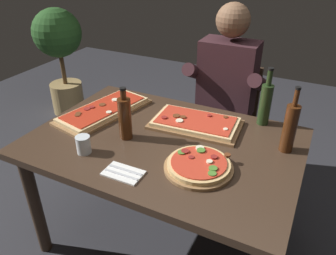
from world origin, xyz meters
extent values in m
plane|color=#2D2D33|center=(0.00, 0.00, 0.00)|extent=(6.40, 6.40, 0.00)
cube|color=#3D2B1E|center=(0.00, 0.00, 0.72)|extent=(1.40, 0.96, 0.04)
cylinder|color=#3D2B1E|center=(-0.62, -0.40, 0.35)|extent=(0.07, 0.07, 0.70)
cylinder|color=#3D2B1E|center=(-0.62, 0.40, 0.35)|extent=(0.07, 0.07, 0.70)
cylinder|color=#3D2B1E|center=(0.62, 0.40, 0.35)|extent=(0.07, 0.07, 0.70)
cube|color=brown|center=(0.09, 0.21, 0.75)|extent=(0.52, 0.33, 0.02)
cube|color=#E5C184|center=(0.09, 0.21, 0.77)|extent=(0.48, 0.29, 0.02)
cube|color=red|center=(0.09, 0.21, 0.78)|extent=(0.44, 0.26, 0.01)
cylinder|color=brown|center=(0.02, 0.20, 0.79)|extent=(0.03, 0.03, 0.01)
cylinder|color=brown|center=(-0.02, 0.20, 0.79)|extent=(0.04, 0.04, 0.01)
cylinder|color=maroon|center=(-0.07, 0.15, 0.79)|extent=(0.03, 0.03, 0.01)
cylinder|color=beige|center=(0.02, 0.16, 0.79)|extent=(0.04, 0.04, 0.01)
cylinder|color=maroon|center=(0.15, 0.29, 0.79)|extent=(0.03, 0.03, 0.01)
cylinder|color=brown|center=(0.24, 0.31, 0.78)|extent=(0.03, 0.03, 0.01)
cylinder|color=beige|center=(0.28, 0.18, 0.78)|extent=(0.03, 0.03, 0.00)
cube|color=olive|center=(-0.47, 0.11, 0.75)|extent=(0.38, 0.63, 0.02)
cube|color=#E5C184|center=(-0.47, 0.11, 0.77)|extent=(0.34, 0.59, 0.02)
cube|color=#B72D19|center=(-0.47, 0.11, 0.78)|extent=(0.30, 0.54, 0.01)
cylinder|color=maroon|center=(-0.53, 0.07, 0.79)|extent=(0.03, 0.03, 0.01)
cylinder|color=beige|center=(-0.39, 0.06, 0.79)|extent=(0.03, 0.03, 0.01)
cylinder|color=brown|center=(-0.49, 0.13, 0.78)|extent=(0.04, 0.04, 0.00)
cylinder|color=brown|center=(-0.54, -0.05, 0.78)|extent=(0.03, 0.03, 0.00)
cylinder|color=beige|center=(-0.46, 0.22, 0.79)|extent=(0.04, 0.04, 0.01)
cylinder|color=brown|center=(-0.55, -0.03, 0.78)|extent=(0.03, 0.03, 0.00)
cylinder|color=maroon|center=(-0.54, 0.04, 0.78)|extent=(0.04, 0.04, 0.00)
cylinder|color=olive|center=(0.26, -0.15, 0.75)|extent=(0.32, 0.32, 0.02)
cylinder|color=#DBB270|center=(0.26, -0.15, 0.77)|extent=(0.29, 0.29, 0.02)
cylinder|color=red|center=(0.26, -0.15, 0.78)|extent=(0.26, 0.26, 0.01)
cylinder|color=maroon|center=(0.22, -0.14, 0.78)|extent=(0.03, 0.03, 0.00)
cylinder|color=maroon|center=(0.31, -0.09, 0.79)|extent=(0.03, 0.03, 0.01)
cylinder|color=maroon|center=(0.17, -0.11, 0.79)|extent=(0.04, 0.04, 0.01)
cylinder|color=brown|center=(0.36, -0.05, 0.79)|extent=(0.03, 0.03, 0.01)
cylinder|color=#4C7F2D|center=(0.34, -0.18, 0.79)|extent=(0.04, 0.04, 0.01)
cylinder|color=#4C7F2D|center=(0.24, -0.07, 0.79)|extent=(0.04, 0.04, 0.01)
cylinder|color=#4C7F2D|center=(0.16, -0.12, 0.79)|extent=(0.04, 0.04, 0.01)
cylinder|color=beige|center=(0.30, -0.14, 0.79)|extent=(0.03, 0.03, 0.01)
cylinder|color=#4C7F2D|center=(0.34, -0.21, 0.78)|extent=(0.04, 0.04, 0.00)
cylinder|color=beige|center=(0.22, -0.05, 0.79)|extent=(0.04, 0.04, 0.01)
cylinder|color=#47230F|center=(0.59, 0.19, 0.86)|extent=(0.07, 0.07, 0.25)
cylinder|color=#47230F|center=(0.59, 0.19, 1.03)|extent=(0.02, 0.02, 0.08)
cylinder|color=black|center=(0.59, 0.19, 1.08)|extent=(0.03, 0.03, 0.01)
cylinder|color=#233819|center=(0.43, 0.42, 0.86)|extent=(0.07, 0.07, 0.24)
cylinder|color=#233819|center=(0.43, 0.42, 1.02)|extent=(0.03, 0.03, 0.09)
cylinder|color=black|center=(0.43, 0.42, 1.07)|extent=(0.03, 0.03, 0.01)
cylinder|color=#47230F|center=(-0.19, -0.07, 0.85)|extent=(0.07, 0.07, 0.22)
cylinder|color=#47230F|center=(-0.19, -0.07, 0.99)|extent=(0.03, 0.03, 0.05)
cylinder|color=black|center=(-0.19, -0.07, 1.02)|extent=(0.03, 0.03, 0.01)
cylinder|color=silver|center=(-0.30, -0.28, 0.79)|extent=(0.07, 0.07, 0.09)
cylinder|color=silver|center=(-0.30, -0.28, 0.75)|extent=(0.06, 0.06, 0.03)
cube|color=white|center=(-0.03, -0.34, 0.74)|extent=(0.18, 0.11, 0.01)
cube|color=silver|center=(-0.03, -0.36, 0.75)|extent=(0.17, 0.01, 0.00)
cube|color=silver|center=(-0.03, -0.32, 0.75)|extent=(0.17, 0.02, 0.00)
cube|color=#3D2B1E|center=(0.09, 0.78, 0.43)|extent=(0.44, 0.44, 0.04)
cube|color=#3D2B1E|center=(0.09, 0.98, 0.66)|extent=(0.40, 0.04, 0.42)
cylinder|color=#3D2B1E|center=(-0.10, 0.59, 0.21)|extent=(0.04, 0.04, 0.41)
cylinder|color=#3D2B1E|center=(0.28, 0.59, 0.21)|extent=(0.04, 0.04, 0.41)
cylinder|color=#3D2B1E|center=(-0.10, 0.97, 0.21)|extent=(0.04, 0.04, 0.41)
cylinder|color=#3D2B1E|center=(0.28, 0.97, 0.21)|extent=(0.04, 0.04, 0.41)
cylinder|color=#23232D|center=(-0.01, 0.60, 0.23)|extent=(0.11, 0.11, 0.45)
cylinder|color=#23232D|center=(0.19, 0.60, 0.23)|extent=(0.11, 0.11, 0.45)
cube|color=#23232D|center=(0.09, 0.68, 0.51)|extent=(0.34, 0.40, 0.12)
cube|color=#381E23|center=(0.09, 0.78, 0.83)|extent=(0.38, 0.22, 0.52)
sphere|color=brown|center=(0.09, 0.78, 1.22)|extent=(0.22, 0.22, 0.22)
cylinder|color=#381E23|center=(-0.13, 0.73, 0.86)|extent=(0.09, 0.31, 0.21)
cylinder|color=#381E23|center=(0.31, 0.73, 0.86)|extent=(0.09, 0.31, 0.21)
cylinder|color=tan|center=(-1.77, 1.12, 0.16)|extent=(0.33, 0.33, 0.33)
cylinder|color=brown|center=(-1.77, 1.12, 0.50)|extent=(0.04, 0.04, 0.34)
sphere|color=#285623|center=(-1.77, 1.12, 0.86)|extent=(0.48, 0.48, 0.48)
camera|label=1|loc=(0.68, -1.30, 1.66)|focal=34.92mm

